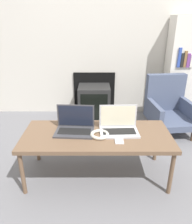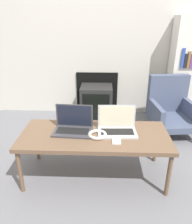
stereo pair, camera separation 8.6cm
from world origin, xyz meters
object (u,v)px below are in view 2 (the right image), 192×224
(laptop_left, at_px, (73,125))
(phone, at_px, (116,140))
(laptop_right, at_px, (117,126))
(headphones, at_px, (97,135))
(tv, at_px, (96,102))
(armchair, at_px, (170,107))

(laptop_left, height_order, phone, laptop_left)
(laptop_left, bearing_deg, laptop_right, 3.92)
(laptop_right, bearing_deg, phone, -95.97)
(laptop_left, relative_size, headphones, 2.15)
(laptop_left, bearing_deg, phone, -19.88)
(laptop_left, height_order, tv, laptop_left)
(laptop_left, xyz_separation_m, headphones, (0.23, -0.10, -0.04))
(laptop_left, height_order, headphones, laptop_left)
(tv, bearing_deg, laptop_left, -97.34)
(phone, relative_size, armchair, 0.18)
(laptop_left, distance_m, tv, 1.32)
(laptop_right, xyz_separation_m, headphones, (-0.18, -0.10, -0.04))
(tv, bearing_deg, armchair, -19.34)
(phone, height_order, tv, tv)
(laptop_left, relative_size, tv, 0.73)
(laptop_right, xyz_separation_m, armchair, (0.76, 0.94, -0.18))
(headphones, distance_m, phone, 0.18)
(laptop_right, bearing_deg, armchair, 48.82)
(headphones, bearing_deg, tv, 92.46)
(laptop_left, height_order, laptop_right, same)
(tv, xyz_separation_m, armchair, (1.00, -0.35, 0.07))
(laptop_left, xyz_separation_m, laptop_right, (0.40, 0.00, 0.00))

